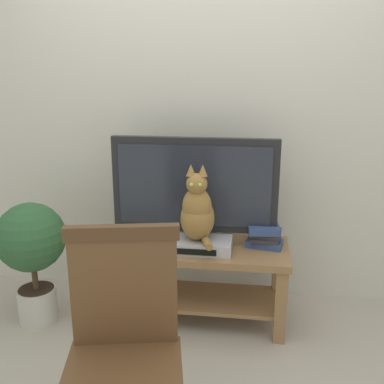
{
  "coord_description": "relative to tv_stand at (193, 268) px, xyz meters",
  "views": [
    {
      "loc": [
        0.33,
        -1.99,
        1.61
      ],
      "look_at": [
        -0.01,
        0.56,
        0.87
      ],
      "focal_mm": 42.25,
      "sensor_mm": 36.0,
      "label": 1
    }
  ],
  "objects": [
    {
      "name": "back_wall",
      "position": [
        0.01,
        0.47,
        1.04
      ],
      "size": [
        7.0,
        0.12,
        2.8
      ],
      "primitive_type": "cube",
      "color": "beige",
      "rests_on": "ground"
    },
    {
      "name": "cat",
      "position": [
        0.04,
        -0.08,
        0.4
      ],
      "size": [
        0.21,
        0.3,
        0.47
      ],
      "color": "olive",
      "rests_on": "media_box"
    },
    {
      "name": "media_box",
      "position": [
        0.04,
        -0.06,
        0.19
      ],
      "size": [
        0.42,
        0.24,
        0.07
      ],
      "color": "#BCBCC1",
      "rests_on": "tv_stand"
    },
    {
      "name": "tv",
      "position": [
        0.0,
        0.06,
        0.51
      ],
      "size": [
        1.03,
        0.2,
        0.67
      ],
      "color": "black",
      "rests_on": "tv_stand"
    },
    {
      "name": "book_stack",
      "position": [
        0.44,
        0.05,
        0.22
      ],
      "size": [
        0.24,
        0.2,
        0.14
      ],
      "color": "#33477A",
      "rests_on": "tv_stand"
    },
    {
      "name": "tv_stand",
      "position": [
        0.0,
        0.0,
        0.0
      ],
      "size": [
        1.19,
        0.48,
        0.51
      ],
      "color": "olive",
      "rests_on": "ground"
    },
    {
      "name": "potted_plant",
      "position": [
        -0.99,
        -0.16,
        0.15
      ],
      "size": [
        0.43,
        0.43,
        0.79
      ],
      "color": "beige",
      "rests_on": "ground"
    },
    {
      "name": "ground_plane",
      "position": [
        0.01,
        -0.61,
        -0.36
      ],
      "size": [
        12.0,
        12.0,
        0.0
      ],
      "primitive_type": "plane",
      "color": "#ADA393"
    },
    {
      "name": "wooden_chair",
      "position": [
        -0.13,
        -1.1,
        0.21
      ],
      "size": [
        0.54,
        0.54,
        1.0
      ],
      "color": "brown",
      "rests_on": "ground"
    }
  ]
}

